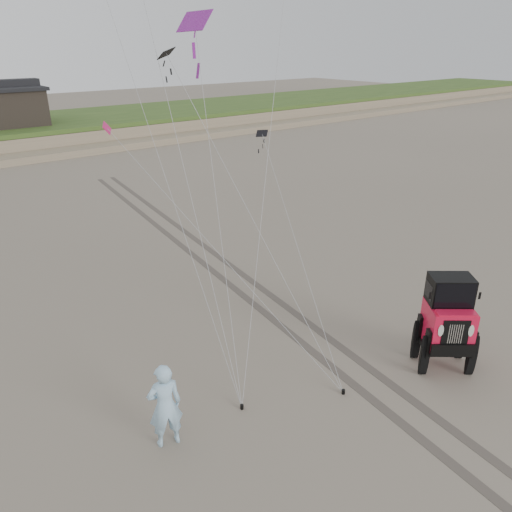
% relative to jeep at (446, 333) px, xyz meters
% --- Properties ---
extents(ground, '(160.00, 160.00, 0.00)m').
position_rel_jeep_xyz_m(ground, '(-2.81, 0.94, -0.99)').
color(ground, '#6B6054').
rests_on(ground, ground).
extents(jeep, '(5.17, 5.58, 1.99)m').
position_rel_jeep_xyz_m(jeep, '(0.00, 0.00, 0.00)').
color(jeep, red).
rests_on(jeep, ground).
extents(man, '(0.80, 0.63, 1.94)m').
position_rel_jeep_xyz_m(man, '(-6.84, 2.10, -0.02)').
color(man, '#88B3D3').
rests_on(man, ground).
extents(stake_main, '(0.08, 0.08, 0.12)m').
position_rel_jeep_xyz_m(stake_main, '(-5.00, 1.95, -0.93)').
color(stake_main, black).
rests_on(stake_main, ground).
extents(stake_aux, '(0.08, 0.08, 0.12)m').
position_rel_jeep_xyz_m(stake_aux, '(-2.79, 0.84, -0.93)').
color(stake_aux, black).
rests_on(stake_aux, ground).
extents(tire_tracks, '(5.22, 29.74, 0.01)m').
position_rel_jeep_xyz_m(tire_tracks, '(-0.81, 8.94, -0.99)').
color(tire_tracks, '#4C443D').
rests_on(tire_tracks, ground).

